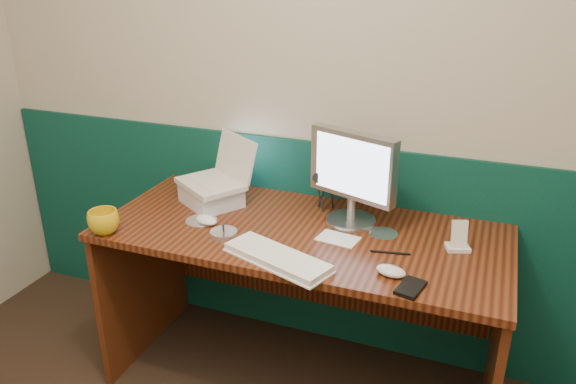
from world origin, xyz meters
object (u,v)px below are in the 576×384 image
at_px(laptop, 209,161).
at_px(monitor, 353,180).
at_px(keyboard, 277,258).
at_px(desk, 301,309).
at_px(camcorder, 325,188).
at_px(mug, 104,222).

distance_m(laptop, monitor, 0.62).
bearing_deg(monitor, keyboard, -91.89).
xyz_separation_m(desk, camcorder, (0.03, 0.22, 0.47)).
distance_m(monitor, keyboard, 0.47).
bearing_deg(camcorder, monitor, -44.70).
height_order(mug, camcorder, camcorder).
relative_size(laptop, camcorder, 1.46).
relative_size(laptop, keyboard, 0.69).
bearing_deg(keyboard, mug, -157.39).
distance_m(keyboard, camcorder, 0.50).
relative_size(desk, keyboard, 3.98).
bearing_deg(keyboard, monitor, 88.11).
bearing_deg(laptop, monitor, 36.47).
bearing_deg(monitor, mug, -133.69).
xyz_separation_m(desk, monitor, (0.16, 0.13, 0.56)).
xyz_separation_m(laptop, keyboard, (0.46, -0.37, -0.19)).
xyz_separation_m(desk, laptop, (-0.45, 0.10, 0.57)).
distance_m(desk, keyboard, 0.47).
height_order(monitor, mug, monitor).
height_order(desk, mug, mug).
relative_size(laptop, mug, 2.31).
relative_size(laptop, monitor, 0.74).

